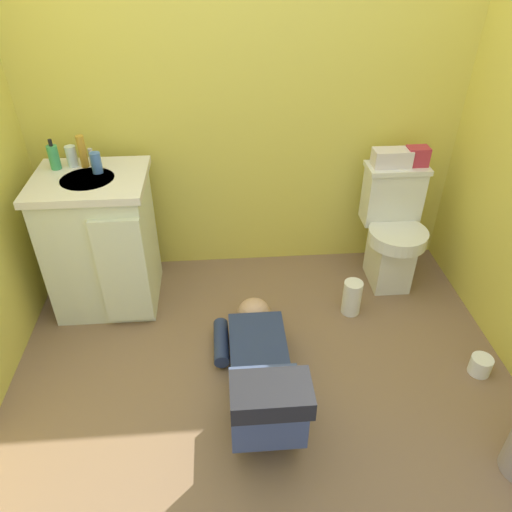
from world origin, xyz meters
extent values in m
cube|color=#826348|center=(0.00, 0.00, -0.02)|extent=(3.06, 2.96, 0.04)
cube|color=#DDCD4E|center=(0.00, 1.02, 1.20)|extent=(2.72, 0.08, 2.40)
cube|color=silver|center=(0.87, 0.66, 0.19)|extent=(0.22, 0.30, 0.38)
cylinder|color=silver|center=(0.87, 0.60, 0.38)|extent=(0.35, 0.35, 0.08)
cube|color=silver|center=(0.87, 0.79, 0.55)|extent=(0.34, 0.17, 0.34)
cube|color=silver|center=(0.87, 0.79, 0.73)|extent=(0.36, 0.19, 0.03)
cube|color=silver|center=(-0.87, 0.62, 0.39)|extent=(0.56, 0.48, 0.78)
cube|color=silver|center=(-0.87, 0.62, 0.80)|extent=(0.60, 0.52, 0.04)
cylinder|color=silver|center=(-0.87, 0.60, 0.79)|extent=(0.28, 0.28, 0.05)
cube|color=silver|center=(-0.72, 0.37, 0.37)|extent=(0.26, 0.03, 0.66)
cylinder|color=silver|center=(-0.87, 0.76, 0.87)|extent=(0.02, 0.02, 0.10)
cube|color=navy|center=(-0.02, -0.04, 0.09)|extent=(0.29, 0.52, 0.17)
sphere|color=tan|center=(-0.02, 0.29, 0.10)|extent=(0.19, 0.19, 0.19)
cube|color=#3F4D76|center=(-0.02, -0.40, 0.18)|extent=(0.31, 0.28, 0.20)
cube|color=#3F4D76|center=(-0.02, -0.54, 0.30)|extent=(0.31, 0.12, 0.32)
cube|color=black|center=(-0.02, -0.59, 0.47)|extent=(0.31, 0.19, 0.09)
cylinder|color=navy|center=(-0.21, 0.12, 0.06)|extent=(0.08, 0.30, 0.08)
cube|color=silver|center=(0.82, 0.79, 0.80)|extent=(0.22, 0.11, 0.10)
cube|color=#B22D3F|center=(0.97, 0.79, 0.81)|extent=(0.12, 0.09, 0.11)
cylinder|color=#3DA15D|center=(-1.06, 0.74, 0.89)|extent=(0.06, 0.06, 0.13)
cylinder|color=black|center=(-1.06, 0.74, 0.97)|extent=(0.02, 0.02, 0.04)
cylinder|color=silver|center=(-0.97, 0.77, 0.88)|extent=(0.06, 0.06, 0.11)
cylinder|color=gold|center=(-0.90, 0.76, 0.91)|extent=(0.04, 0.04, 0.18)
cylinder|color=#416DB8|center=(-0.82, 0.67, 0.88)|extent=(0.06, 0.06, 0.11)
cylinder|color=white|center=(0.57, 0.38, 0.11)|extent=(0.11, 0.11, 0.22)
cylinder|color=white|center=(1.12, -0.14, 0.05)|extent=(0.11, 0.11, 0.10)
camera|label=1|loc=(-0.17, -1.76, 1.94)|focal=34.02mm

